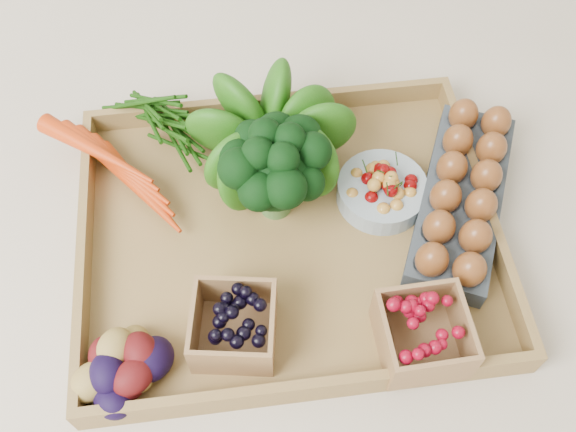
{
  "coord_description": "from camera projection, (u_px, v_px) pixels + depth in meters",
  "views": [
    {
      "loc": [
        -0.06,
        -0.44,
        0.76
      ],
      "look_at": [
        0.0,
        0.0,
        0.06
      ],
      "focal_mm": 40.0,
      "sensor_mm": 36.0,
      "label": 1
    }
  ],
  "objects": [
    {
      "name": "ground",
      "position": [
        288.0,
        239.0,
        0.88
      ],
      "size": [
        4.0,
        4.0,
        0.0
      ],
      "primitive_type": "plane",
      "color": "beige",
      "rests_on": "ground"
    },
    {
      "name": "lettuce",
      "position": [
        272.0,
        135.0,
        0.87
      ],
      "size": [
        0.15,
        0.15,
        0.15
      ],
      "primitive_type": "sphere",
      "color": "#164E0C",
      "rests_on": "tray"
    },
    {
      "name": "punnet_blackberry",
      "position": [
        234.0,
        326.0,
        0.76
      ],
      "size": [
        0.11,
        0.11,
        0.07
      ],
      "primitive_type": "cube",
      "rotation": [
        0.0,
        0.0,
        -0.17
      ],
      "color": "black",
      "rests_on": "tray"
    },
    {
      "name": "punnet_raspberry",
      "position": [
        423.0,
        334.0,
        0.76
      ],
      "size": [
        0.1,
        0.1,
        0.07
      ],
      "primitive_type": "cube",
      "rotation": [
        0.0,
        0.0,
        0.03
      ],
      "color": "maroon",
      "rests_on": "tray"
    },
    {
      "name": "egg_carton",
      "position": [
        461.0,
        199.0,
        0.88
      ],
      "size": [
        0.22,
        0.31,
        0.03
      ],
      "primitive_type": "cube",
      "rotation": [
        0.0,
        0.0,
        -0.43
      ],
      "color": "#3B444C",
      "rests_on": "tray"
    },
    {
      "name": "tray",
      "position": [
        288.0,
        236.0,
        0.88
      ],
      "size": [
        0.55,
        0.45,
        0.01
      ],
      "primitive_type": "cube",
      "color": "olive",
      "rests_on": "ground"
    },
    {
      "name": "broccoli",
      "position": [
        275.0,
        183.0,
        0.85
      ],
      "size": [
        0.15,
        0.15,
        0.11
      ],
      "primitive_type": null,
      "color": "black",
      "rests_on": "tray"
    },
    {
      "name": "cherry_bowl",
      "position": [
        382.0,
        192.0,
        0.89
      ],
      "size": [
        0.12,
        0.12,
        0.03
      ],
      "primitive_type": "cylinder",
      "color": "#8C9EA5",
      "rests_on": "tray"
    },
    {
      "name": "potatoes",
      "position": [
        124.0,
        362.0,
        0.73
      ],
      "size": [
        0.13,
        0.13,
        0.08
      ],
      "primitive_type": null,
      "color": "#400A0B",
      "rests_on": "tray"
    },
    {
      "name": "carrots",
      "position": [
        122.0,
        170.0,
        0.9
      ],
      "size": [
        0.2,
        0.14,
        0.05
      ],
      "primitive_type": null,
      "color": "red",
      "rests_on": "tray"
    }
  ]
}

